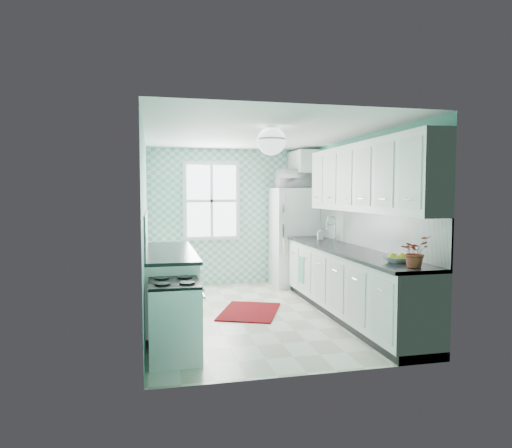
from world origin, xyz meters
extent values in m
cube|color=silver|center=(0.00, 0.00, -0.01)|extent=(3.00, 4.40, 0.02)
cube|color=white|center=(0.00, 0.00, 2.51)|extent=(3.00, 4.40, 0.02)
cube|color=#57B59C|center=(0.00, 2.21, 1.25)|extent=(3.00, 0.02, 2.50)
cube|color=#57B59C|center=(0.00, -2.21, 1.25)|extent=(3.00, 0.02, 2.50)
cube|color=#57B59C|center=(-1.51, 0.00, 1.25)|extent=(0.02, 4.40, 2.50)
cube|color=#57B59C|center=(1.51, 0.00, 1.25)|extent=(0.02, 4.40, 2.50)
cube|color=#6EC0AE|center=(0.00, 2.19, 1.25)|extent=(3.00, 0.01, 2.50)
cube|color=white|center=(-0.35, 2.17, 1.55)|extent=(1.04, 0.05, 1.44)
cube|color=white|center=(-0.35, 2.15, 1.55)|extent=(0.90, 0.02, 1.30)
cube|color=white|center=(1.49, -0.40, 1.20)|extent=(0.02, 3.60, 0.51)
cube|color=white|center=(-1.49, -0.07, 1.20)|extent=(0.02, 2.15, 0.51)
cube|color=white|center=(1.33, -0.60, 1.90)|extent=(0.33, 3.20, 0.90)
cube|color=white|center=(1.30, 1.83, 2.25)|extent=(0.40, 0.74, 0.40)
cylinder|color=silver|center=(0.00, -0.80, 2.48)|extent=(0.14, 0.14, 0.04)
cylinder|color=silver|center=(0.00, -0.80, 2.41)|extent=(0.02, 0.02, 0.12)
sphere|color=white|center=(0.00, -0.80, 2.32)|extent=(0.34, 0.34, 0.34)
cube|color=white|center=(1.20, -0.40, 0.45)|extent=(0.60, 3.60, 0.90)
cube|color=black|center=(1.19, -0.40, 0.92)|extent=(0.63, 3.60, 0.04)
cube|color=white|center=(-1.20, -0.07, 0.45)|extent=(0.60, 2.15, 0.90)
cube|color=black|center=(-1.19, -0.07, 0.92)|extent=(0.63, 2.15, 0.04)
cube|color=silver|center=(1.11, 1.78, 0.89)|extent=(0.78, 0.73, 1.78)
cube|color=silver|center=(1.11, 1.41, 1.30)|extent=(0.76, 0.01, 0.02)
cube|color=silver|center=(0.79, 1.40, 1.52)|extent=(0.03, 0.03, 0.30)
cube|color=silver|center=(0.79, 1.40, 0.89)|extent=(0.03, 0.03, 0.54)
cube|color=silver|center=(-1.20, -1.49, 0.40)|extent=(0.51, 0.65, 0.77)
cube|color=black|center=(-1.20, -1.49, 0.78)|extent=(0.51, 0.65, 0.03)
cube|color=black|center=(-0.94, -1.49, 0.45)|extent=(0.01, 0.43, 0.26)
cube|color=silver|center=(1.20, 0.49, 0.92)|extent=(0.48, 0.40, 0.12)
cylinder|color=silver|center=(1.37, 0.49, 1.12)|extent=(0.02, 0.02, 0.30)
torus|color=silver|center=(1.31, 0.49, 1.31)|extent=(0.16, 0.02, 0.16)
cube|color=maroon|center=(-0.08, 0.12, 0.01)|extent=(1.12, 1.29, 0.02)
cube|color=teal|center=(0.89, 0.69, 0.48)|extent=(0.02, 0.28, 0.41)
imported|color=white|center=(1.20, -1.66, 0.97)|extent=(0.33, 0.33, 0.07)
imported|color=#B1130F|center=(1.20, -2.00, 1.10)|extent=(0.37, 0.35, 0.32)
imported|color=silver|center=(1.25, 0.81, 1.04)|extent=(0.11, 0.11, 0.20)
imported|color=white|center=(1.11, 1.78, 1.95)|extent=(0.62, 0.42, 0.34)
camera|label=1|loc=(-1.40, -6.14, 1.71)|focal=32.00mm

